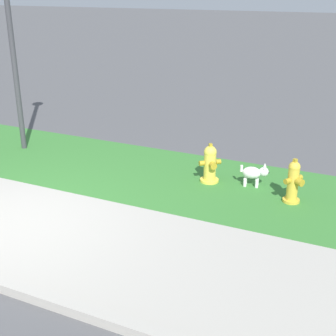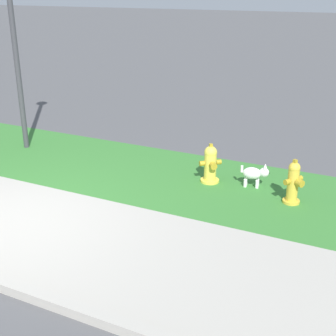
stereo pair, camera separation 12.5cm
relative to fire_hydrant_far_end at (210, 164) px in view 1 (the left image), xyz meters
name	(u,v)px [view 1 (the left image)]	position (x,y,z in m)	size (l,w,h in m)	color
ground_plane	(12,222)	(-2.12, -2.71, -0.34)	(120.00, 120.00, 0.00)	#515154
sidewalk_pavement	(12,222)	(-2.12, -2.71, -0.34)	(18.00, 2.47, 0.01)	#ADA89E
grass_verge	(105,166)	(-2.12, -0.13, -0.34)	(18.00, 2.70, 0.01)	#387A33
fire_hydrant_far_end	(210,164)	(0.00, 0.00, 0.00)	(0.36, 0.37, 0.72)	yellow
fire_hydrant_mid_block	(293,182)	(1.51, -0.23, 0.02)	(0.33, 0.35, 0.75)	gold
small_white_dog	(254,173)	(0.77, 0.14, -0.10)	(0.50, 0.27, 0.43)	white
street_lamp	(9,15)	(-4.29, 0.05, 2.41)	(0.32, 0.32, 4.10)	#3D3D42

